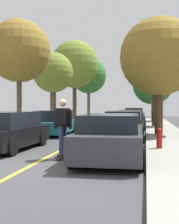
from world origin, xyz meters
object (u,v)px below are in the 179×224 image
Objects in this scene: parked_car_left_near at (54,123)px; street_tree_left_far at (75,64)px; fire_hydrant at (159,138)px; skateboarder at (62,123)px; parked_car_left_nearest at (7,131)px; parked_car_right_nearest at (111,137)px; street_tree_right_far at (153,84)px; street_tree_left_farthest at (89,76)px; skateboard at (63,156)px; street_tree_right_nearest at (159,57)px; parked_car_right_farthest at (135,116)px; parked_car_right_near at (124,125)px; street_tree_right_near at (155,70)px; parked_car_right_far at (131,119)px; street_tree_left_nearest at (19,51)px; street_tree_left_near at (53,73)px.

street_tree_left_far reaches higher than parked_car_left_near.
fire_hydrant is 3.56m from skateboarder.
parked_car_right_nearest is at bearing -16.58° from parked_car_left_nearest.
street_tree_right_far is 7.98× the size of fire_hydrant.
street_tree_left_far reaches higher than parked_car_right_nearest.
street_tree_left_farthest reaches higher than skateboard.
parked_car_right_nearest is 7.86m from street_tree_right_nearest.
parked_car_right_farthest is 7.56m from street_tree_left_far.
parked_car_left_nearest is at bearing -106.13° from street_tree_right_far.
parked_car_left_nearest is 5.76m from parked_car_left_near.
fire_hydrant is (1.50, -4.11, -0.19)m from parked_car_right_near.
street_tree_left_farthest is (-5.73, 26.13, 4.56)m from parked_car_right_nearest.
street_tree_left_far is at bearing 112.59° from fire_hydrant.
street_tree_left_farthest is at bearing 130.12° from parked_car_right_farthest.
street_tree_right_far is at bearing -34.53° from street_tree_left_farthest.
street_tree_left_farthest is at bearing 99.17° from skateboarder.
street_tree_right_near is 7.60m from street_tree_right_far.
street_tree_left_far is 7.94m from street_tree_right_far.
street_tree_left_nearest is at bearing -132.79° from parked_car_right_far.
parked_car_left_near is 6.43m from street_tree_left_near.
street_tree_right_near reaches higher than skateboard.
skateboarder is (2.57, -1.50, 0.40)m from parked_car_left_nearest.
street_tree_right_near is (1.70, 7.76, 3.57)m from parked_car_right_near.
street_tree_left_far is at bearing 130.89° from parked_car_right_far.
street_tree_left_far is 9.36m from street_tree_right_near.
street_tree_right_near is at bearing 9.75° from street_tree_left_near.
street_tree_left_near is 0.98× the size of street_tree_right_far.
parked_car_left_near is 7.71m from skateboarder.
parked_car_left_nearest is at bearing -115.10° from street_tree_right_near.
street_tree_right_near reaches higher than street_tree_left_near.
street_tree_right_nearest reaches higher than parked_car_right_far.
parked_car_left_near is 0.74× the size of street_tree_right_near.
skateboarder is (-0.00, -0.03, 1.00)m from skateboard.
parked_car_left_near is 0.94× the size of parked_car_right_far.
street_tree_right_nearest reaches higher than parked_car_right_nearest.
parked_car_left_nearest is 0.86× the size of parked_car_right_nearest.
parked_car_right_farthest is 19.69m from skateboarder.
street_tree_left_farthest reaches higher than skateboarder.
street_tree_left_nearest is (-5.73, -6.19, 3.91)m from parked_car_right_far.
street_tree_right_far reaches higher than parked_car_right_farthest.
parked_car_right_nearest is 2.18m from fire_hydrant.
parked_car_right_far is 15.63m from street_tree_left_farthest.
parked_car_left_nearest is 25.40m from street_tree_left_farthest.
street_tree_right_nearest is 8.39m from skateboarder.
skateboarder reaches higher than fire_hydrant.
street_tree_left_nearest is at bearing 175.42° from parked_car_right_near.
street_tree_left_nearest is 0.79× the size of street_tree_left_far.
street_tree_right_far is at bearing 81.55° from skateboard.
parked_car_right_nearest is 19.33m from parked_car_right_farthest.
street_tree_left_near reaches higher than parked_car_right_far.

